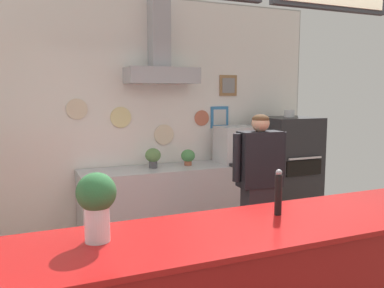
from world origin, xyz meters
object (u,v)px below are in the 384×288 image
(potted_oregano, at_px, (153,156))
(pepper_grinder, at_px, (278,192))
(espresso_machine, at_px, (238,145))
(potted_sage, at_px, (188,156))
(basil_vase, at_px, (97,203))
(shop_worker, at_px, (259,190))
(pizza_oven, at_px, (287,172))

(potted_oregano, distance_m, pepper_grinder, 2.74)
(espresso_machine, relative_size, potted_oregano, 2.14)
(potted_sage, distance_m, basil_vase, 3.22)
(shop_worker, bearing_deg, potted_sage, -78.52)
(espresso_machine, height_order, potted_sage, espresso_machine)
(pizza_oven, distance_m, potted_oregano, 1.89)
(shop_worker, bearing_deg, basil_vase, 40.28)
(pepper_grinder, bearing_deg, pizza_oven, 52.41)
(potted_sage, xyz_separation_m, basil_vase, (-1.64, -2.76, 0.26))
(basil_vase, bearing_deg, espresso_machine, 49.01)
(potted_sage, distance_m, potted_oregano, 0.48)
(basil_vase, distance_m, pepper_grinder, 1.12)
(potted_oregano, height_order, basil_vase, basil_vase)
(espresso_machine, bearing_deg, potted_sage, 175.21)
(shop_worker, bearing_deg, pizza_oven, -131.95)
(potted_oregano, bearing_deg, espresso_machine, -2.55)
(pizza_oven, relative_size, pepper_grinder, 5.56)
(potted_sage, xyz_separation_m, pepper_grinder, (-0.52, -2.74, 0.20))
(pizza_oven, height_order, basil_vase, pizza_oven)
(potted_oregano, bearing_deg, pizza_oven, -8.46)
(pizza_oven, xyz_separation_m, basil_vase, (-3.01, -2.48, 0.52))
(pizza_oven, height_order, shop_worker, shop_worker)
(pizza_oven, height_order, potted_sage, pizza_oven)
(espresso_machine, distance_m, pepper_grinder, 2.95)
(potted_sage, bearing_deg, shop_worker, -82.64)
(shop_worker, height_order, pepper_grinder, shop_worker)
(pizza_oven, bearing_deg, potted_sage, 168.40)
(potted_oregano, relative_size, pepper_grinder, 0.86)
(pepper_grinder, bearing_deg, espresso_machine, 65.42)
(potted_sage, relative_size, potted_oregano, 0.83)
(shop_worker, xyz_separation_m, potted_oregano, (-0.66, 1.42, 0.18))
(shop_worker, distance_m, espresso_machine, 1.48)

